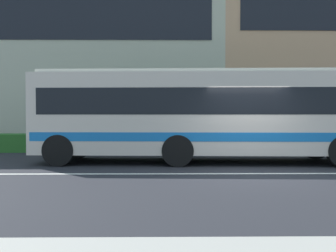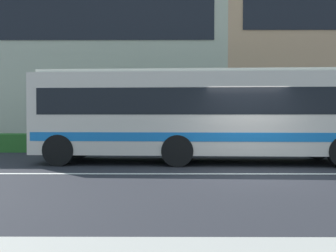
% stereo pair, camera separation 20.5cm
% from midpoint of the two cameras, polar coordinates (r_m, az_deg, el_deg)
% --- Properties ---
extents(ground_plane, '(160.00, 160.00, 0.00)m').
position_cam_midpoint_polar(ground_plane, '(10.10, 13.79, -7.46)').
color(ground_plane, '#25252B').
extents(lane_centre_line, '(60.00, 0.16, 0.01)m').
position_cam_midpoint_polar(lane_centre_line, '(10.10, 13.79, -7.44)').
color(lane_centre_line, silver).
rests_on(lane_centre_line, ground_plane).
extents(hedge_row_far, '(17.09, 1.10, 0.80)m').
position_cam_midpoint_polar(hedge_row_far, '(16.08, -4.55, -2.69)').
color(hedge_row_far, '#2C6727').
rests_on(hedge_row_far, ground_plane).
extents(apartment_block_left, '(18.71, 9.16, 11.94)m').
position_cam_midpoint_polar(apartment_block_left, '(25.01, -15.12, 11.57)').
color(apartment_block_left, '#BCBBA2').
rests_on(apartment_block_left, ground_plane).
extents(transit_bus, '(11.00, 2.97, 3.09)m').
position_cam_midpoint_polar(transit_bus, '(12.20, 4.26, 2.15)').
color(transit_bus, beige).
rests_on(transit_bus, ground_plane).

